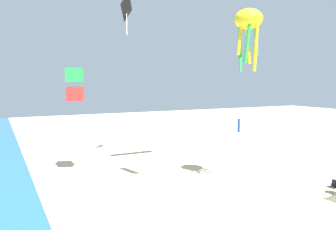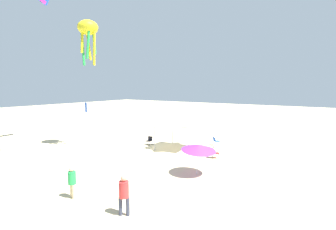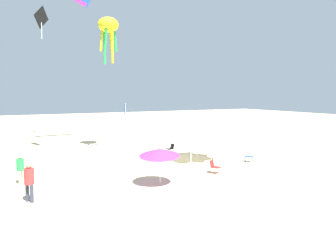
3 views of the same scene
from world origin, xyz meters
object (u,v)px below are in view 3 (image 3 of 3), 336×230
Objects in this scene: person_far_stroller at (20,167)px; kite_octopus_yellow at (108,27)px; folding_chair_facing_ocean at (247,155)px; beach_umbrella at (159,152)px; folding_chair_left_of_tent at (171,148)px; cooler_box at (238,162)px; kite_diamond_black at (41,18)px; person_watching_sky at (29,179)px; banner_flag at (125,119)px; folding_chair_near_cooler at (214,166)px; canopy_tent at (195,127)px.

person_far_stroller is 0.42× the size of kite_octopus_yellow.
kite_octopus_yellow is at bearing 80.19° from folding_chair_facing_ocean.
beach_umbrella reaches higher than folding_chair_left_of_tent.
person_far_stroller is at bearing 81.94° from cooler_box.
kite_diamond_black reaches higher than kite_octopus_yellow.
folding_chair_facing_ocean is 15.57m from kite_octopus_yellow.
person_watching_sky is (-1.51, 13.63, 0.89)m from cooler_box.
folding_chair_facing_ocean is 0.49× the size of person_far_stroller.
banner_flag is (13.42, 4.54, 1.95)m from folding_chair_facing_ocean.
folding_chair_near_cooler is (-1.68, 4.21, 0.00)m from folding_chair_facing_ocean.
person_watching_sky reaches higher than person_far_stroller.
kite_diamond_black reaches higher than beach_umbrella.
banner_flag is at bearing -176.89° from folding_chair_left_of_tent.
beach_umbrella is at bearing 76.60° from person_far_stroller.
folding_chair_left_of_tent is 6.47m from cooler_box.
canopy_tent reaches higher than person_watching_sky.
banner_flag reaches higher than folding_chair_near_cooler.
person_watching_sky is 0.52× the size of kite_diamond_black.
folding_chair_facing_ocean is 15.14m from person_watching_sky.
beach_umbrella reaches higher than person_far_stroller.
folding_chair_near_cooler is at bearing 111.15° from cooler_box.
kite_diamond_black is (18.60, -3.47, 12.22)m from person_far_stroller.
canopy_tent is 0.93× the size of kite_octopus_yellow.
beach_umbrella is (-4.65, 5.31, -0.73)m from canopy_tent.
canopy_tent is 11.46m from kite_octopus_yellow.
kite_diamond_black is at bearing -38.81° from person_watching_sky.
folding_chair_near_cooler is (-3.89, 1.07, -2.09)m from canopy_tent.
folding_chair_facing_ocean reaches higher than cooler_box.
banner_flag is (15.86, -3.91, 0.59)m from beach_umbrella.
cooler_box is at bearing 152.69° from folding_chair_facing_ocean.
canopy_tent is at bearing 110.13° from person_far_stroller.
person_far_stroller is (-12.05, 10.63, -1.45)m from banner_flag.
folding_chair_near_cooler reaches higher than cooler_box.
person_watching_sky is 0.47× the size of kite_octopus_yellow.
beach_umbrella is at bearing 166.17° from banner_flag.
person_watching_sky is (-7.62, 11.53, 0.62)m from folding_chair_left_of_tent.
kite_diamond_black is (14.45, 8.24, 12.72)m from folding_chair_left_of_tent.
kite_octopus_yellow reaches higher than folding_chair_left_of_tent.
person_watching_sky is at bearing 69.36° from kite_octopus_yellow.
cooler_box is (-0.58, 1.35, -0.27)m from folding_chair_facing_ocean.
folding_chair_near_cooler is at bearing -10.59° from folding_chair_left_of_tent.
banner_flag is 2.43× the size of person_far_stroller.
person_watching_sky reaches higher than folding_chair_near_cooler.
folding_chair_left_of_tent is at bearing 54.62° from folding_chair_near_cooler.
person_watching_sky is 1.12× the size of person_far_stroller.
canopy_tent is at bearing 32.53° from cooler_box.
cooler_box is 0.19× the size of kite_octopus_yellow.
folding_chair_near_cooler is at bearing 120.94° from kite_octopus_yellow.
folding_chair_left_of_tent is at bearing 5.61° from canopy_tent.
folding_chair_left_of_tent is 0.49× the size of person_far_stroller.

